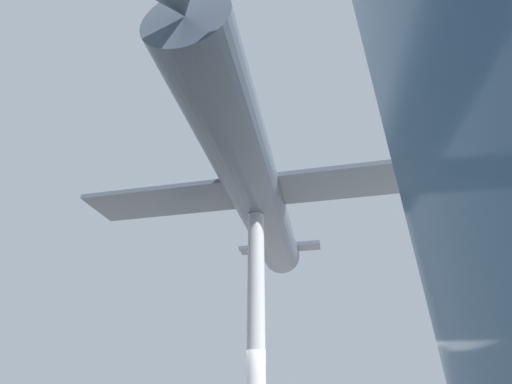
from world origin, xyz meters
name	(u,v)px	position (x,y,z in m)	size (l,w,h in m)	color
support_pylon_central	(256,314)	(0.00, 0.00, 3.59)	(0.59, 0.59, 7.17)	#B7B7BC
suspended_airplane	(254,188)	(0.01, 0.29, 8.21)	(14.09, 16.51, 3.52)	#4C5666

